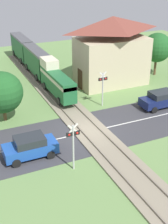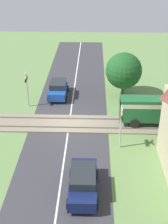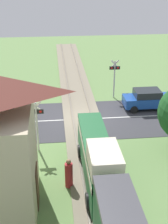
{
  "view_description": "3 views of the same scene",
  "coord_description": "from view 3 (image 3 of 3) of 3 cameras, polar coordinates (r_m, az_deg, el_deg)",
  "views": [
    {
      "loc": [
        -9.52,
        -19.56,
        12.47
      ],
      "look_at": [
        0.0,
        1.24,
        1.2
      ],
      "focal_mm": 50.0,
      "sensor_mm": 36.0,
      "label": 1
    },
    {
      "loc": [
        22.24,
        1.96,
        13.44
      ],
      "look_at": [
        0.0,
        1.24,
        1.2
      ],
      "focal_mm": 50.0,
      "sensor_mm": 36.0,
      "label": 2
    },
    {
      "loc": [
        2.04,
        20.81,
        10.57
      ],
      "look_at": [
        0.0,
        1.24,
        1.2
      ],
      "focal_mm": 50.0,
      "sensor_mm": 36.0,
      "label": 3
    }
  ],
  "objects": [
    {
      "name": "ground_plane",
      "position": [
        23.43,
        -0.31,
        -1.35
      ],
      "size": [
        60.0,
        60.0,
        0.0
      ],
      "primitive_type": "plane",
      "color": "#66894C"
    },
    {
      "name": "pedestrian_by_station",
      "position": [
        16.41,
        -2.79,
        -11.31
      ],
      "size": [
        0.41,
        0.41,
        1.66
      ],
      "color": "#B2282D",
      "rests_on": "ground_plane"
    },
    {
      "name": "track_bed",
      "position": [
        23.4,
        -0.31,
        -1.2
      ],
      "size": [
        2.8,
        48.0,
        0.24
      ],
      "color": "gray",
      "rests_on": "ground_plane"
    },
    {
      "name": "car_near_crossing",
      "position": [
        25.38,
        11.4,
        2.35
      ],
      "size": [
        3.69,
        1.8,
        1.58
      ],
      "color": "#1E4CA8",
      "rests_on": "ground_plane"
    },
    {
      "name": "crossing_signal_west_approach",
      "position": [
        26.69,
        5.6,
        6.95
      ],
      "size": [
        0.9,
        0.18,
        3.38
      ],
      "color": "#B7B7B7",
      "rests_on": "ground_plane"
    },
    {
      "name": "crossing_signal_east_approach",
      "position": [
        18.85,
        -8.67,
        -1.38
      ],
      "size": [
        0.9,
        0.18,
        3.38
      ],
      "color": "#B7B7B7",
      "rests_on": "ground_plane"
    },
    {
      "name": "road_surface",
      "position": [
        23.43,
        -0.31,
        -1.33
      ],
      "size": [
        48.0,
        6.4,
        0.02
      ],
      "color": "#38383D",
      "rests_on": "ground_plane"
    }
  ]
}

